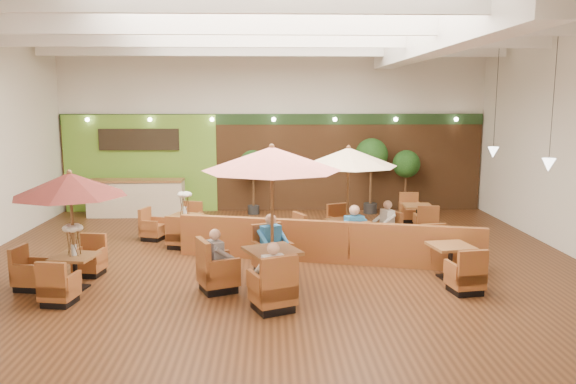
{
  "coord_description": "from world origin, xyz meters",
  "views": [
    {
      "loc": [
        -0.12,
        -12.67,
        3.64
      ],
      "look_at": [
        0.3,
        0.5,
        1.5
      ],
      "focal_mm": 35.0,
      "sensor_mm": 36.0,
      "label": 1
    }
  ],
  "objects_px": {
    "booth_divider": "(326,242)",
    "diner_1": "(272,239)",
    "table_1": "(268,187)",
    "topiary_2": "(406,166)",
    "diner_3": "(353,227)",
    "topiary_1": "(371,158)",
    "diner_4": "(386,220)",
    "diner_0": "(273,269)",
    "diner_2": "(218,254)",
    "table_5": "(417,217)",
    "table_4": "(450,262)",
    "table_2": "(348,179)",
    "topiary_0": "(253,167)",
    "table_3": "(177,224)",
    "table_0": "(69,204)",
    "service_counter": "(136,198)"
  },
  "relations": [
    {
      "from": "booth_divider",
      "to": "diner_1",
      "type": "height_order",
      "value": "diner_1"
    },
    {
      "from": "table_1",
      "to": "topiary_2",
      "type": "relative_size",
      "value": 1.44
    },
    {
      "from": "table_1",
      "to": "diner_3",
      "type": "xyz_separation_m",
      "value": [
        1.94,
        2.04,
        -1.26
      ]
    },
    {
      "from": "topiary_1",
      "to": "diner_4",
      "type": "xyz_separation_m",
      "value": [
        -0.44,
        -4.52,
        -1.08
      ]
    },
    {
      "from": "diner_0",
      "to": "diner_2",
      "type": "height_order",
      "value": "diner_0"
    },
    {
      "from": "table_1",
      "to": "table_5",
      "type": "bearing_deg",
      "value": 27.23
    },
    {
      "from": "table_4",
      "to": "diner_3",
      "type": "xyz_separation_m",
      "value": [
        -1.83,
        1.4,
        0.43
      ]
    },
    {
      "from": "table_2",
      "to": "diner_0",
      "type": "xyz_separation_m",
      "value": [
        -1.86,
        -4.04,
        -1.01
      ]
    },
    {
      "from": "table_5",
      "to": "diner_3",
      "type": "bearing_deg",
      "value": -123.02
    },
    {
      "from": "booth_divider",
      "to": "topiary_0",
      "type": "height_order",
      "value": "topiary_0"
    },
    {
      "from": "topiary_1",
      "to": "topiary_2",
      "type": "distance_m",
      "value": 1.18
    },
    {
      "from": "diner_4",
      "to": "table_5",
      "type": "bearing_deg",
      "value": -49.78
    },
    {
      "from": "table_3",
      "to": "table_4",
      "type": "relative_size",
      "value": 0.96
    },
    {
      "from": "table_3",
      "to": "diner_3",
      "type": "distance_m",
      "value": 4.85
    },
    {
      "from": "table_0",
      "to": "table_3",
      "type": "bearing_deg",
      "value": 79.55
    },
    {
      "from": "table_4",
      "to": "diner_2",
      "type": "xyz_separation_m",
      "value": [
        -4.74,
        -0.64,
        0.4
      ]
    },
    {
      "from": "table_1",
      "to": "table_2",
      "type": "bearing_deg",
      "value": 33.58
    },
    {
      "from": "table_0",
      "to": "diner_4",
      "type": "distance_m",
      "value": 7.32
    },
    {
      "from": "table_1",
      "to": "diner_1",
      "type": "distance_m",
      "value": 1.65
    },
    {
      "from": "topiary_2",
      "to": "diner_1",
      "type": "xyz_separation_m",
      "value": [
        -4.39,
        -6.46,
        -0.77
      ]
    },
    {
      "from": "diner_0",
      "to": "diner_1",
      "type": "xyz_separation_m",
      "value": [
        0.0,
        2.09,
        0.02
      ]
    },
    {
      "from": "service_counter",
      "to": "topiary_2",
      "type": "relative_size",
      "value": 1.45
    },
    {
      "from": "table_1",
      "to": "diner_0",
      "type": "distance_m",
      "value": 1.66
    },
    {
      "from": "table_0",
      "to": "diner_4",
      "type": "relative_size",
      "value": 3.07
    },
    {
      "from": "service_counter",
      "to": "diner_1",
      "type": "distance_m",
      "value": 7.6
    },
    {
      "from": "diner_0",
      "to": "diner_3",
      "type": "xyz_separation_m",
      "value": [
        1.86,
        3.09,
        0.03
      ]
    },
    {
      "from": "booth_divider",
      "to": "table_5",
      "type": "bearing_deg",
      "value": 62.48
    },
    {
      "from": "table_0",
      "to": "diner_4",
      "type": "bearing_deg",
      "value": 31.68
    },
    {
      "from": "table_1",
      "to": "table_2",
      "type": "height_order",
      "value": "table_1"
    },
    {
      "from": "table_2",
      "to": "table_4",
      "type": "height_order",
      "value": "table_2"
    },
    {
      "from": "table_3",
      "to": "topiary_0",
      "type": "bearing_deg",
      "value": 77.69
    },
    {
      "from": "table_3",
      "to": "topiary_2",
      "type": "bearing_deg",
      "value": 43.39
    },
    {
      "from": "booth_divider",
      "to": "table_1",
      "type": "distance_m",
      "value": 2.76
    },
    {
      "from": "topiary_1",
      "to": "diner_1",
      "type": "xyz_separation_m",
      "value": [
        -3.25,
        -6.46,
        -1.06
      ]
    },
    {
      "from": "topiary_0",
      "to": "service_counter",
      "type": "bearing_deg",
      "value": -176.93
    },
    {
      "from": "diner_3",
      "to": "table_1",
      "type": "bearing_deg",
      "value": -150.34
    },
    {
      "from": "topiary_2",
      "to": "diner_4",
      "type": "xyz_separation_m",
      "value": [
        -1.58,
        -4.52,
        -0.8
      ]
    },
    {
      "from": "topiary_0",
      "to": "diner_1",
      "type": "bearing_deg",
      "value": -84.85
    },
    {
      "from": "table_1",
      "to": "table_5",
      "type": "distance_m",
      "value": 6.97
    },
    {
      "from": "diner_1",
      "to": "diner_2",
      "type": "xyz_separation_m",
      "value": [
        -1.05,
        -1.05,
        -0.02
      ]
    },
    {
      "from": "booth_divider",
      "to": "diner_3",
      "type": "distance_m",
      "value": 0.72
    },
    {
      "from": "service_counter",
      "to": "table_4",
      "type": "relative_size",
      "value": 1.2
    },
    {
      "from": "service_counter",
      "to": "table_4",
      "type": "distance_m",
      "value": 10.41
    },
    {
      "from": "table_5",
      "to": "topiary_0",
      "type": "distance_m",
      "value": 5.44
    },
    {
      "from": "table_3",
      "to": "diner_0",
      "type": "distance_m",
      "value": 5.75
    },
    {
      "from": "table_2",
      "to": "diner_4",
      "type": "relative_size",
      "value": 3.53
    },
    {
      "from": "table_5",
      "to": "diner_0",
      "type": "bearing_deg",
      "value": -120.52
    },
    {
      "from": "table_4",
      "to": "diner_0",
      "type": "height_order",
      "value": "diner_0"
    },
    {
      "from": "table_2",
      "to": "table_3",
      "type": "distance_m",
      "value": 4.7
    },
    {
      "from": "table_3",
      "to": "diner_0",
      "type": "xyz_separation_m",
      "value": [
        2.5,
        -5.17,
        0.31
      ]
    }
  ]
}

